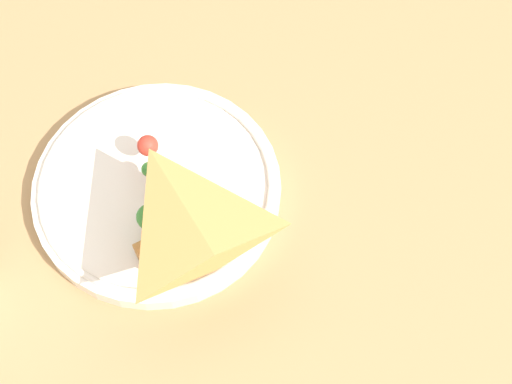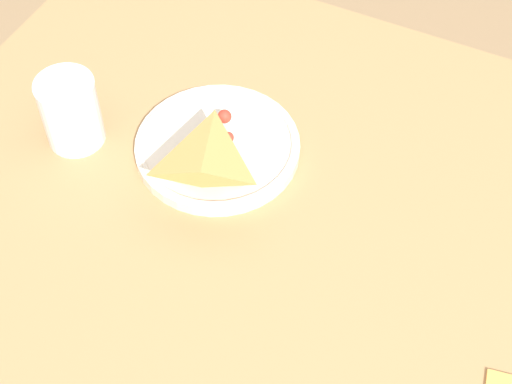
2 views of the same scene
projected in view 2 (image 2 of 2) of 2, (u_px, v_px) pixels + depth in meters
The scene contains 3 objects.
dining_table at pixel (302, 299), 1.03m from camera, with size 1.13×0.89×0.77m.
plate_pizza at pixel (217, 146), 1.03m from camera, with size 0.22×0.22×0.05m.
milk_glass at pixel (71, 113), 1.02m from camera, with size 0.08×0.08×0.10m.
Camera 2 is at (-0.17, 0.49, 1.56)m, focal length 55.00 mm.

